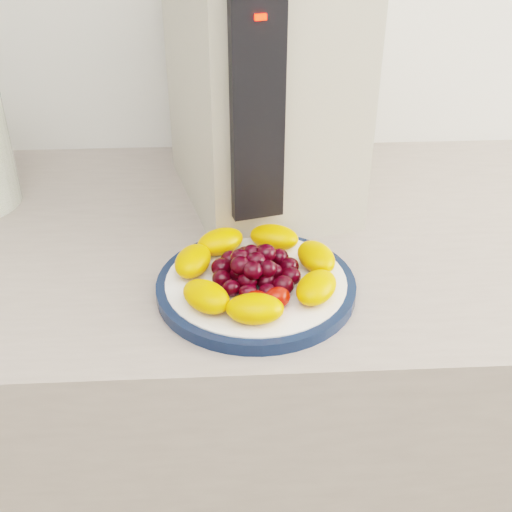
{
  "coord_description": "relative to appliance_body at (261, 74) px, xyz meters",
  "views": [
    {
      "loc": [
        0.06,
        0.42,
        1.34
      ],
      "look_at": [
        0.1,
        1.05,
        0.95
      ],
      "focal_mm": 45.0,
      "sensor_mm": 36.0,
      "label": 1
    }
  ],
  "objects": [
    {
      "name": "counter",
      "position": [
        -0.12,
        -0.1,
        -0.64
      ],
      "size": [
        3.5,
        0.6,
        0.9
      ],
      "primitive_type": "cube",
      "color": "gray",
      "rests_on": "floor"
    },
    {
      "name": "appliance_panel",
      "position": [
        -0.01,
        -0.16,
        0.01
      ],
      "size": [
        0.07,
        0.04,
        0.28
      ],
      "primitive_type": "cube",
      "rotation": [
        0.0,
        0.0,
        0.25
      ],
      "color": "black",
      "rests_on": "appliance_body"
    },
    {
      "name": "appliance_body",
      "position": [
        0.0,
        0.0,
        0.0
      ],
      "size": [
        0.28,
        0.34,
        0.37
      ],
      "primitive_type": "cube",
      "rotation": [
        0.0,
        0.0,
        0.25
      ],
      "color": "#A59E8D",
      "rests_on": "counter"
    },
    {
      "name": "plate_face",
      "position": [
        -0.02,
        -0.26,
        -0.18
      ],
      "size": [
        0.21,
        0.21,
        0.02
      ],
      "primitive_type": "cylinder",
      "color": "white",
      "rests_on": "counter"
    },
    {
      "name": "cabinet_face",
      "position": [
        -0.12,
        -0.1,
        -0.67
      ],
      "size": [
        3.48,
        0.58,
        0.84
      ],
      "primitive_type": "cube",
      "color": "#96704A",
      "rests_on": "floor"
    },
    {
      "name": "appliance_led",
      "position": [
        -0.01,
        -0.17,
        0.11
      ],
      "size": [
        0.01,
        0.01,
        0.01
      ],
      "primitive_type": "cube",
      "rotation": [
        0.0,
        0.0,
        0.25
      ],
      "color": "#FF0C05",
      "rests_on": "appliance_panel"
    },
    {
      "name": "fruit_plate",
      "position": [
        -0.02,
        -0.26,
        -0.15
      ],
      "size": [
        0.2,
        0.2,
        0.04
      ],
      "color": "orange",
      "rests_on": "plate_face"
    },
    {
      "name": "plate_rim",
      "position": [
        -0.02,
        -0.26,
        -0.18
      ],
      "size": [
        0.24,
        0.24,
        0.01
      ],
      "primitive_type": "cylinder",
      "color": "#0E1B37",
      "rests_on": "counter"
    }
  ]
}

